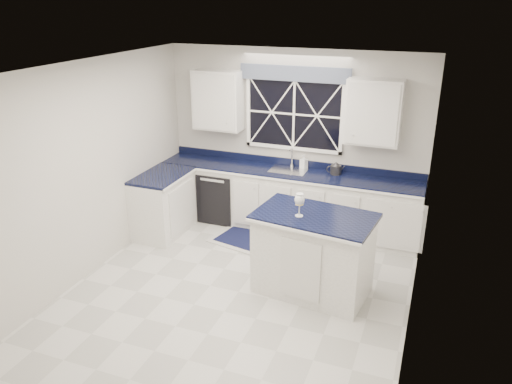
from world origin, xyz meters
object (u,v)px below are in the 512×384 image
at_px(dishwasher, 222,194).
at_px(kettle, 336,168).
at_px(island, 313,253).
at_px(soap_bottle, 304,161).
at_px(wine_glass, 300,201).
at_px(faucet, 292,157).

height_order(dishwasher, kettle, kettle).
distance_m(dishwasher, island, 2.51).
xyz_separation_m(dishwasher, soap_bottle, (1.29, 0.22, 0.63)).
bearing_deg(wine_glass, kettle, 88.91).
xyz_separation_m(dishwasher, kettle, (1.80, 0.12, 0.62)).
distance_m(dishwasher, wine_glass, 2.58).
bearing_deg(kettle, faucet, 152.43).
xyz_separation_m(dishwasher, faucet, (1.10, 0.19, 0.69)).
height_order(dishwasher, wine_glass, wine_glass).
bearing_deg(wine_glass, island, 32.28).
bearing_deg(soap_bottle, faucet, -172.24).
distance_m(wine_glass, soap_bottle, 1.99).
relative_size(faucet, soap_bottle, 1.46).
height_order(dishwasher, faucet, faucet).
bearing_deg(kettle, island, -107.00).
bearing_deg(wine_glass, dishwasher, 136.04).
distance_m(kettle, soap_bottle, 0.52).
relative_size(faucet, wine_glass, 1.08).
bearing_deg(wine_glass, soap_bottle, 103.98).
relative_size(dishwasher, soap_bottle, 3.96).
xyz_separation_m(kettle, wine_glass, (-0.03, -1.82, 0.19)).
relative_size(island, kettle, 5.79).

